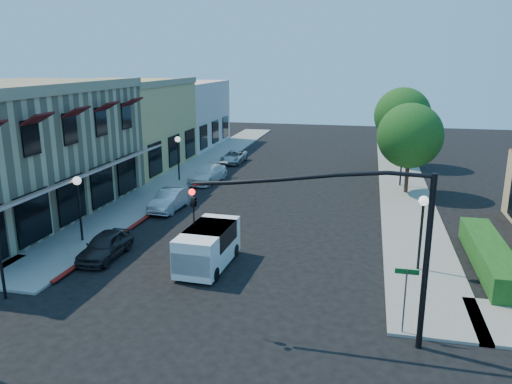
% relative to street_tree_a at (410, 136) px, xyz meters
% --- Properties ---
extents(ground, '(120.00, 120.00, 0.00)m').
position_rel_street_tree_a_xyz_m(ground, '(-8.80, -22.00, -4.19)').
color(ground, black).
rests_on(ground, ground).
extents(sidewalk_left, '(3.50, 50.00, 0.12)m').
position_rel_street_tree_a_xyz_m(sidewalk_left, '(-17.55, 5.00, -4.13)').
color(sidewalk_left, gray).
rests_on(sidewalk_left, ground).
extents(sidewalk_right, '(3.50, 50.00, 0.12)m').
position_rel_street_tree_a_xyz_m(sidewalk_right, '(-0.05, 5.00, -4.13)').
color(sidewalk_right, gray).
rests_on(sidewalk_right, ground).
extents(curb_red_strip, '(0.25, 10.00, 0.06)m').
position_rel_street_tree_a_xyz_m(curb_red_strip, '(-15.70, -14.00, -4.19)').
color(curb_red_strip, maroon).
rests_on(curb_red_strip, ground).
extents(yellow_stucco_building, '(10.00, 12.00, 7.60)m').
position_rel_street_tree_a_xyz_m(yellow_stucco_building, '(-24.30, 4.00, -0.39)').
color(yellow_stucco_building, tan).
rests_on(yellow_stucco_building, ground).
extents(pink_stucco_building, '(10.00, 12.00, 7.00)m').
position_rel_street_tree_a_xyz_m(pink_stucco_building, '(-24.30, 16.00, -0.69)').
color(pink_stucco_building, beige).
rests_on(pink_stucco_building, ground).
extents(hedge, '(1.40, 8.00, 1.10)m').
position_rel_street_tree_a_xyz_m(hedge, '(2.90, -13.00, -4.19)').
color(hedge, '#194A15').
rests_on(hedge, ground).
extents(street_tree_a, '(4.56, 4.56, 6.48)m').
position_rel_street_tree_a_xyz_m(street_tree_a, '(0.00, 0.00, 0.00)').
color(street_tree_a, black).
rests_on(street_tree_a, ground).
extents(street_tree_b, '(4.94, 4.94, 7.02)m').
position_rel_street_tree_a_xyz_m(street_tree_b, '(0.00, 10.00, 0.35)').
color(street_tree_b, black).
rests_on(street_tree_b, ground).
extents(signal_mast_arm, '(8.01, 0.39, 6.00)m').
position_rel_street_tree_a_xyz_m(signal_mast_arm, '(-2.94, -20.50, -0.11)').
color(signal_mast_arm, black).
rests_on(signal_mast_arm, ground).
extents(street_name_sign, '(0.80, 0.06, 2.50)m').
position_rel_street_tree_a_xyz_m(street_name_sign, '(-1.30, -19.80, -2.50)').
color(street_name_sign, '#595B5E').
rests_on(street_name_sign, ground).
extents(lamppost_left_near, '(0.44, 0.44, 3.57)m').
position_rel_street_tree_a_xyz_m(lamppost_left_near, '(-17.30, -14.00, -1.46)').
color(lamppost_left_near, black).
rests_on(lamppost_left_near, ground).
extents(lamppost_left_far, '(0.44, 0.44, 3.57)m').
position_rel_street_tree_a_xyz_m(lamppost_left_far, '(-17.30, 0.00, -1.46)').
color(lamppost_left_far, black).
rests_on(lamppost_left_far, ground).
extents(lamppost_right_near, '(0.44, 0.44, 3.57)m').
position_rel_street_tree_a_xyz_m(lamppost_right_near, '(-0.30, -14.00, -1.46)').
color(lamppost_right_near, black).
rests_on(lamppost_right_near, ground).
extents(lamppost_right_far, '(0.44, 0.44, 3.57)m').
position_rel_street_tree_a_xyz_m(lamppost_right_far, '(-0.30, 2.00, -1.46)').
color(lamppost_right_far, black).
rests_on(lamppost_right_far, ground).
extents(white_van, '(2.02, 4.32, 1.88)m').
position_rel_street_tree_a_xyz_m(white_van, '(-9.80, -15.62, -3.10)').
color(white_van, white).
rests_on(white_van, ground).
extents(parked_car_a, '(1.53, 3.73, 1.27)m').
position_rel_street_tree_a_xyz_m(parked_car_a, '(-15.00, -15.67, -3.56)').
color(parked_car_a, black).
rests_on(parked_car_a, ground).
extents(parked_car_b, '(1.65, 4.12, 1.33)m').
position_rel_street_tree_a_xyz_m(parked_car_b, '(-15.00, -7.43, -3.53)').
color(parked_car_b, silver).
rests_on(parked_car_b, ground).
extents(parked_car_c, '(2.43, 4.72, 1.31)m').
position_rel_street_tree_a_xyz_m(parked_car_c, '(-15.00, 0.21, -3.54)').
color(parked_car_c, silver).
rests_on(parked_car_c, ground).
extents(parked_car_d, '(1.93, 4.09, 1.13)m').
position_rel_street_tree_a_xyz_m(parked_car_d, '(-15.00, 8.01, -3.63)').
color(parked_car_d, '#AEAFB3').
rests_on(parked_car_d, ground).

